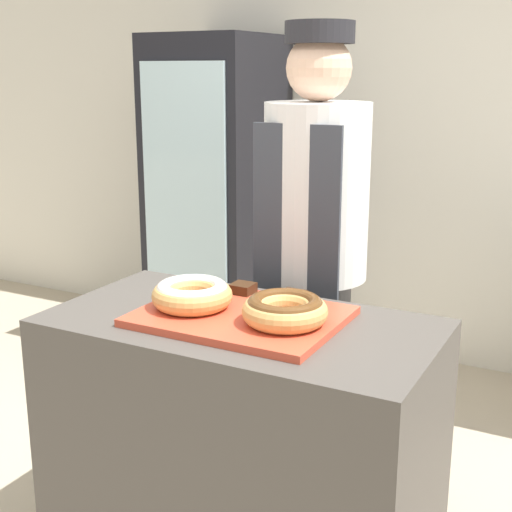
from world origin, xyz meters
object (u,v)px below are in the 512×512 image
(donut_chocolate_glaze, at_px, (285,309))
(brownie_back_right, at_px, (292,296))
(serving_tray, at_px, (241,316))
(baker_person, at_px, (314,256))
(beverage_fridge, at_px, (217,197))
(brownie_back_left, at_px, (243,288))
(donut_light_glaze, at_px, (192,294))

(donut_chocolate_glaze, relative_size, brownie_back_right, 3.47)
(serving_tray, height_order, brownie_back_right, brownie_back_right)
(baker_person, relative_size, beverage_fridge, 0.99)
(donut_chocolate_glaze, height_order, beverage_fridge, beverage_fridge)
(brownie_back_left, xyz_separation_m, beverage_fridge, (-1.02, 1.55, -0.02))
(baker_person, bearing_deg, beverage_fridge, 134.38)
(brownie_back_left, bearing_deg, donut_light_glaze, -109.00)
(donut_light_glaze, bearing_deg, brownie_back_left, 71.00)
(brownie_back_left, distance_m, beverage_fridge, 1.85)
(brownie_back_left, height_order, baker_person, baker_person)
(donut_light_glaze, relative_size, brownie_back_left, 3.47)
(brownie_back_right, bearing_deg, beverage_fridge, 127.94)
(beverage_fridge, bearing_deg, baker_person, -45.62)
(donut_light_glaze, height_order, brownie_back_right, donut_light_glaze)
(serving_tray, distance_m, brownie_back_left, 0.20)
(serving_tray, xyz_separation_m, donut_chocolate_glaze, (0.16, -0.02, 0.06))
(donut_light_glaze, bearing_deg, brownie_back_right, 38.74)
(baker_person, bearing_deg, serving_tray, -88.48)
(donut_chocolate_glaze, height_order, brownie_back_right, donut_chocolate_glaze)
(baker_person, xyz_separation_m, beverage_fridge, (-1.10, 1.12, -0.04))
(serving_tray, bearing_deg, donut_chocolate_glaze, -8.26)
(donut_light_glaze, bearing_deg, baker_person, 77.00)
(brownie_back_left, bearing_deg, donut_chocolate_glaze, -38.74)
(brownie_back_right, relative_size, baker_person, 0.04)
(brownie_back_right, distance_m, beverage_fridge, 1.96)
(brownie_back_right, bearing_deg, donut_light_glaze, -141.26)
(beverage_fridge, bearing_deg, donut_light_glaze, -61.37)
(beverage_fridge, bearing_deg, brownie_back_left, -56.50)
(donut_light_glaze, bearing_deg, serving_tray, 8.26)
(brownie_back_right, bearing_deg, baker_person, 104.16)
(brownie_back_right, height_order, beverage_fridge, beverage_fridge)
(serving_tray, xyz_separation_m, beverage_fridge, (-1.11, 1.72, 0.01))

